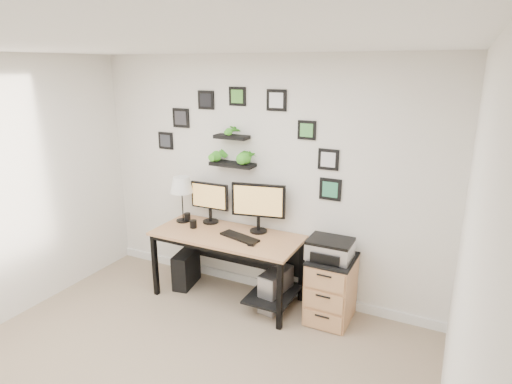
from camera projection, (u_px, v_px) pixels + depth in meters
The scene contains 14 objects.
room at pixel (260, 283), 4.96m from camera, with size 4.00×4.00×4.00m.
desk at pixel (231, 244), 4.61m from camera, with size 1.60×0.70×0.75m.
monitor_left at pixel (210, 200), 4.82m from camera, with size 0.46×0.18×0.47m.
monitor_right at pixel (258, 204), 4.53m from camera, with size 0.57×0.22×0.54m.
keyboard at pixel (240, 237), 4.45m from camera, with size 0.45×0.14×0.02m, color black.
mouse at pixel (252, 243), 4.29m from camera, with size 0.07×0.11×0.03m, color black.
table_lamp at pixel (182, 186), 4.82m from camera, with size 0.26×0.26×0.53m.
mug at pixel (193, 224), 4.73m from camera, with size 0.08×0.08×0.09m, color black.
pen_cup at pixel (187, 217), 4.94m from camera, with size 0.07×0.07×0.09m, color black.
pc_tower_black at pixel (186, 269), 4.98m from camera, with size 0.18×0.41×0.41m, color black.
pc_tower_grey at pixel (276, 289), 4.51m from camera, with size 0.25×0.45×0.42m.
file_cabinet at pixel (331, 289), 4.27m from camera, with size 0.43×0.53×0.67m.
printer at pixel (330, 249), 4.15m from camera, with size 0.42×0.35×0.19m.
wall_decor at pixel (238, 143), 4.55m from camera, with size 2.23×0.18×1.09m.
Camera 1 is at (1.93, -2.03, 2.48)m, focal length 30.00 mm.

